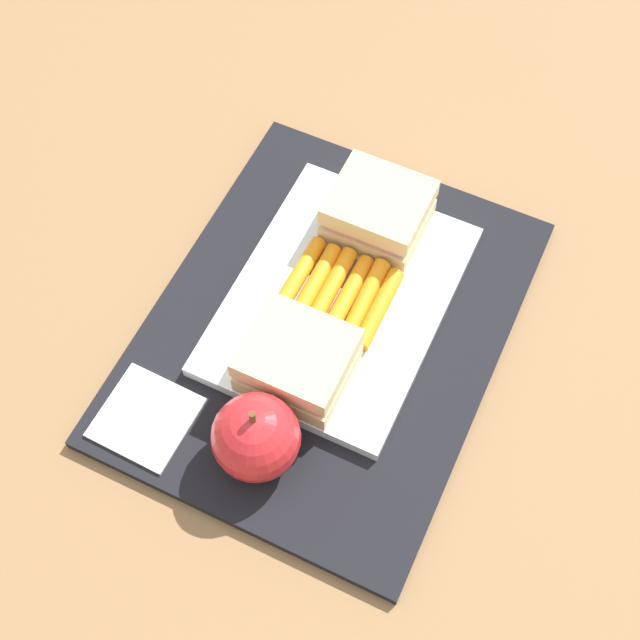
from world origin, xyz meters
The scene contains 8 objects.
ground_plane centered at (0.00, 0.00, 0.00)m, with size 2.40×2.40×0.00m, color olive.
lunchbag_mat centered at (0.00, 0.00, 0.01)m, with size 0.36×0.28×0.01m, color black.
food_tray centered at (-0.03, 0.00, 0.02)m, with size 0.23×0.17×0.01m, color white.
sandwich_half_left centered at (-0.10, 0.00, 0.04)m, with size 0.07×0.08×0.04m.
sandwich_half_right centered at (0.05, 0.00, 0.04)m, with size 0.07×0.08×0.04m.
carrot_sticks_bundle centered at (-0.03, 0.00, 0.03)m, with size 0.08×0.09×0.02m.
apple centered at (0.12, 0.00, 0.04)m, with size 0.07×0.07×0.08m.
paper_napkin centered at (0.14, -0.09, 0.01)m, with size 0.07×0.07×0.00m, color white.
Camera 1 is at (0.31, 0.14, 0.65)m, focal length 49.23 mm.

